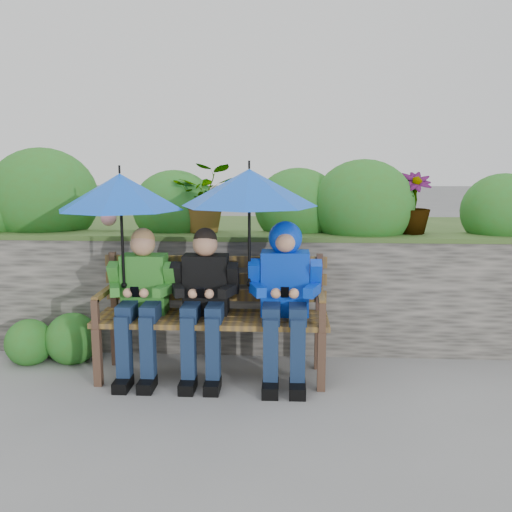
# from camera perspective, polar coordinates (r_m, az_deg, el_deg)

# --- Properties ---
(ground) EXTENTS (60.00, 60.00, 0.00)m
(ground) POSITION_cam_1_polar(r_m,az_deg,el_deg) (4.47, -0.07, -12.32)
(ground) COLOR slate
(ground) RESTS_ON ground
(garden_backdrop) EXTENTS (8.00, 2.85, 1.88)m
(garden_backdrop) POSITION_cam_1_polar(r_m,az_deg,el_deg) (5.83, -0.60, -0.43)
(garden_backdrop) COLOR #403F3A
(garden_backdrop) RESTS_ON ground
(park_bench) EXTENTS (1.77, 0.52, 0.94)m
(park_bench) POSITION_cam_1_polar(r_m,az_deg,el_deg) (4.46, -4.31, -5.17)
(park_bench) COLOR #493124
(park_bench) RESTS_ON ground
(boy_left) EXTENTS (0.51, 0.59, 1.15)m
(boy_left) POSITION_cam_1_polar(r_m,az_deg,el_deg) (4.45, -11.36, -3.86)
(boy_left) COLOR #327326
(boy_left) RESTS_ON ground
(boy_middle) EXTENTS (0.51, 0.59, 1.16)m
(boy_middle) POSITION_cam_1_polar(r_m,az_deg,el_deg) (4.35, -5.19, -3.98)
(boy_middle) COLOR black
(boy_middle) RESTS_ON ground
(boy_right) EXTENTS (0.55, 0.67, 1.21)m
(boy_right) POSITION_cam_1_polar(r_m,az_deg,el_deg) (4.30, 2.91, -3.20)
(boy_right) COLOR #0042BC
(boy_right) RESTS_ON ground
(umbrella_left) EXTENTS (0.95, 0.95, 0.93)m
(umbrella_left) POSITION_cam_1_polar(r_m,az_deg,el_deg) (4.37, -13.42, 6.27)
(umbrella_left) COLOR blue
(umbrella_left) RESTS_ON ground
(umbrella_right) EXTENTS (1.01, 1.01, 0.94)m
(umbrella_right) POSITION_cam_1_polar(r_m,az_deg,el_deg) (4.21, -0.68, 6.86)
(umbrella_right) COLOR blue
(umbrella_right) RESTS_ON ground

